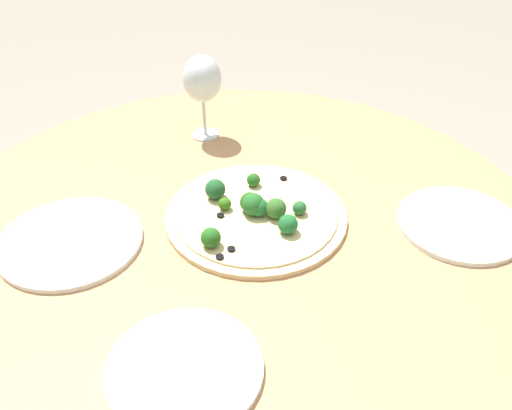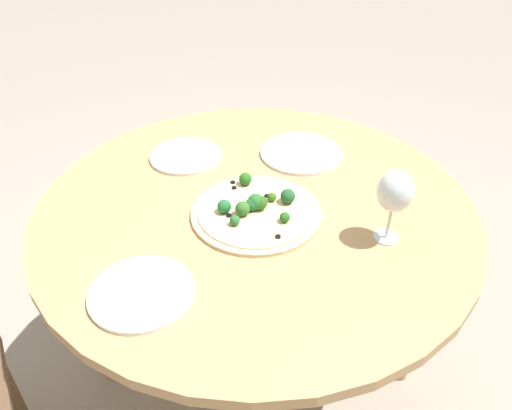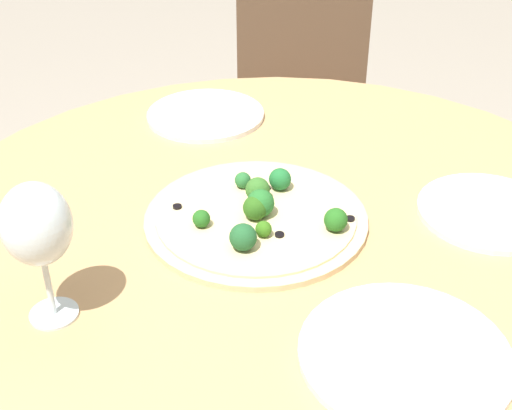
{
  "view_description": "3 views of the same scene",
  "coord_description": "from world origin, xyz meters",
  "px_view_note": "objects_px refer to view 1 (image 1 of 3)",
  "views": [
    {
      "loc": [
        -0.15,
        0.81,
        1.43
      ],
      "look_at": [
        -0.03,
        -0.03,
        0.79
      ],
      "focal_mm": 40.0,
      "sensor_mm": 36.0,
      "label": 1
    },
    {
      "loc": [
        -0.76,
        -0.78,
        1.56
      ],
      "look_at": [
        -0.03,
        -0.03,
        0.79
      ],
      "focal_mm": 35.0,
      "sensor_mm": 36.0,
      "label": 2
    },
    {
      "loc": [
        0.86,
        -0.2,
        1.38
      ],
      "look_at": [
        -0.03,
        -0.03,
        0.79
      ],
      "focal_mm": 50.0,
      "sensor_mm": 36.0,
      "label": 3
    }
  ],
  "objects_px": {
    "plate_near": "(185,369)",
    "plate_far": "(70,241)",
    "wine_glass": "(202,80)",
    "plate_side": "(460,224)",
    "pizza": "(255,213)"
  },
  "relations": [
    {
      "from": "pizza",
      "to": "plate_near",
      "type": "distance_m",
      "value": 0.36
    },
    {
      "from": "pizza",
      "to": "plate_far",
      "type": "relative_size",
      "value": 1.34
    },
    {
      "from": "wine_glass",
      "to": "plate_side",
      "type": "height_order",
      "value": "wine_glass"
    },
    {
      "from": "pizza",
      "to": "plate_far",
      "type": "xyz_separation_m",
      "value": [
        0.32,
        0.12,
        -0.01
      ]
    },
    {
      "from": "pizza",
      "to": "plate_side",
      "type": "relative_size",
      "value": 1.49
    },
    {
      "from": "wine_glass",
      "to": "plate_near",
      "type": "bearing_deg",
      "value": 99.8
    },
    {
      "from": "plate_far",
      "to": "wine_glass",
      "type": "bearing_deg",
      "value": -110.54
    },
    {
      "from": "plate_near",
      "to": "plate_side",
      "type": "bearing_deg",
      "value": -137.57
    },
    {
      "from": "plate_far",
      "to": "plate_side",
      "type": "height_order",
      "value": "same"
    },
    {
      "from": "plate_near",
      "to": "plate_far",
      "type": "bearing_deg",
      "value": -41.75
    },
    {
      "from": "pizza",
      "to": "wine_glass",
      "type": "bearing_deg",
      "value": -61.68
    },
    {
      "from": "pizza",
      "to": "plate_far",
      "type": "distance_m",
      "value": 0.34
    },
    {
      "from": "wine_glass",
      "to": "plate_far",
      "type": "bearing_deg",
      "value": 69.46
    },
    {
      "from": "plate_near",
      "to": "plate_far",
      "type": "height_order",
      "value": "same"
    },
    {
      "from": "wine_glass",
      "to": "pizza",
      "type": "bearing_deg",
      "value": 118.32
    }
  ]
}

